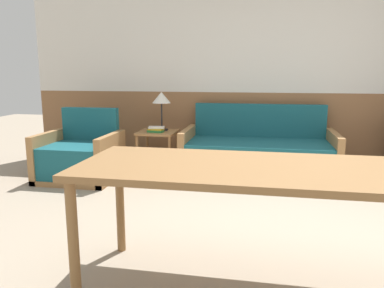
{
  "coord_description": "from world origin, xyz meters",
  "views": [
    {
      "loc": [
        -0.25,
        -2.65,
        1.3
      ],
      "look_at": [
        -0.95,
        1.06,
        0.58
      ],
      "focal_mm": 35.0,
      "sensor_mm": 36.0,
      "label": 1
    }
  ],
  "objects_px": {
    "dining_table": "(253,178)",
    "couch": "(258,155)",
    "table_lamp": "(161,100)",
    "side_table": "(158,138)",
    "armchair": "(80,158)"
  },
  "relations": [
    {
      "from": "dining_table",
      "to": "couch",
      "type": "bearing_deg",
      "value": 89.96
    },
    {
      "from": "armchair",
      "to": "table_lamp",
      "type": "relative_size",
      "value": 1.76
    },
    {
      "from": "dining_table",
      "to": "side_table",
      "type": "bearing_deg",
      "value": 116.66
    },
    {
      "from": "couch",
      "to": "table_lamp",
      "type": "distance_m",
      "value": 1.46
    },
    {
      "from": "table_lamp",
      "to": "dining_table",
      "type": "bearing_deg",
      "value": -64.71
    },
    {
      "from": "couch",
      "to": "side_table",
      "type": "relative_size",
      "value": 3.53
    },
    {
      "from": "armchair",
      "to": "side_table",
      "type": "relative_size",
      "value": 1.69
    },
    {
      "from": "table_lamp",
      "to": "side_table",
      "type": "bearing_deg",
      "value": -112.96
    },
    {
      "from": "side_table",
      "to": "armchair",
      "type": "bearing_deg",
      "value": -145.52
    },
    {
      "from": "table_lamp",
      "to": "dining_table",
      "type": "relative_size",
      "value": 0.25
    },
    {
      "from": "couch",
      "to": "dining_table",
      "type": "xyz_separation_m",
      "value": [
        -0.0,
        -2.62,
        0.43
      ]
    },
    {
      "from": "dining_table",
      "to": "armchair",
      "type": "bearing_deg",
      "value": 136.21
    },
    {
      "from": "armchair",
      "to": "table_lamp",
      "type": "xyz_separation_m",
      "value": [
        0.87,
        0.66,
        0.68
      ]
    },
    {
      "from": "couch",
      "to": "side_table",
      "type": "distance_m",
      "value": 1.33
    },
    {
      "from": "side_table",
      "to": "couch",
      "type": "bearing_deg",
      "value": -0.75
    }
  ]
}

